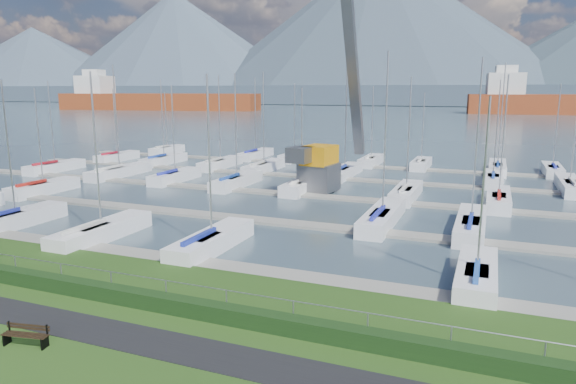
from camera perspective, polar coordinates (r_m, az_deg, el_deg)
The scene contains 11 objects.
path at distance 21.13m, azimuth -15.81°, elevation -15.56°, with size 160.00×2.00×0.04m, color black.
water at distance 278.18m, azimuth 19.48°, elevation 8.66°, with size 800.00×540.00×0.20m, color #3E515B.
hedge at distance 22.88m, azimuth -11.83°, elevation -12.26°, with size 80.00×0.70×0.70m, color black.
fence at distance 22.87m, azimuth -11.36°, elevation -9.96°, with size 0.04×0.04×80.00m, color gray.
foothill at distance 347.98m, azimuth 20.07°, elevation 10.09°, with size 900.00×80.00×12.00m, color #435362.
mountains at distance 424.05m, azimuth 21.85°, elevation 15.58°, with size 1190.00×360.00×115.00m.
docks at distance 46.34m, azimuth 6.41°, elevation -0.75°, with size 90.00×41.60×0.25m.
bench_left at distance 22.14m, azimuth -27.09°, elevation -13.97°, with size 1.85×0.75×0.85m.
crane at distance 49.74m, azimuth 4.46°, elevation 6.58°, with size 4.89×13.35×22.35m.
cargo_ship_west at distance 261.11m, azimuth -15.00°, elevation 9.66°, with size 98.70×33.60×21.50m.
sailboat_fleet at distance 49.65m, azimuth 4.36°, elevation 6.65°, with size 75.16×49.75×13.27m.
Camera 1 is at (11.84, -17.76, 9.41)m, focal length 32.00 mm.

